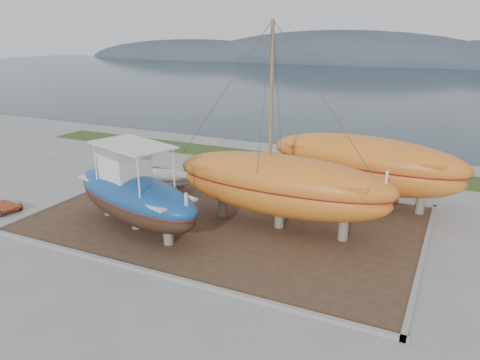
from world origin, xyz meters
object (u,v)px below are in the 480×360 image
at_px(white_dinghy, 162,180).
at_px(orange_bare_hull, 363,171).
at_px(red_trailer, 5,208).
at_px(orange_sailboat, 282,130).
at_px(blue_caique, 134,187).

bearing_deg(white_dinghy, orange_bare_hull, 1.73).
bearing_deg(orange_bare_hull, red_trailer, -141.69).
height_order(white_dinghy, orange_bare_hull, orange_bare_hull).
distance_m(orange_sailboat, orange_bare_hull, 6.55).
xyz_separation_m(orange_bare_hull, red_trailer, (-16.29, -9.38, -1.63)).
bearing_deg(orange_sailboat, blue_caique, -151.36).
height_order(orange_bare_hull, red_trailer, orange_bare_hull).
xyz_separation_m(blue_caique, orange_sailboat, (5.98, 3.03, 2.62)).
height_order(white_dinghy, red_trailer, white_dinghy).
bearing_deg(red_trailer, blue_caique, 17.26).
relative_size(orange_bare_hull, red_trailer, 4.38).
bearing_deg(orange_bare_hull, blue_caique, -128.37).
distance_m(white_dinghy, orange_bare_hull, 11.32).
bearing_deg(orange_sailboat, white_dinghy, 167.76).
bearing_deg(orange_sailboat, red_trailer, -161.04).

